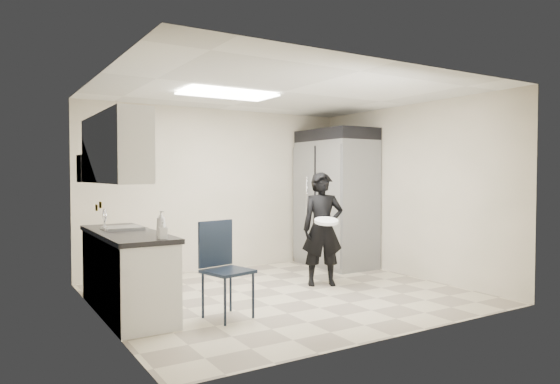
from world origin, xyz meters
TOP-DOWN VIEW (x-y plane):
  - floor at (0.00, 0.00)m, footprint 4.50×4.50m
  - ceiling at (0.00, 0.00)m, footprint 4.50×4.50m
  - back_wall at (0.00, 2.00)m, footprint 4.50×0.00m
  - left_wall at (-2.25, 0.00)m, footprint 0.00×4.00m
  - right_wall at (2.25, 0.00)m, footprint 0.00×4.00m
  - ceiling_panel at (-0.60, 0.40)m, footprint 1.20×0.60m
  - lower_counter at (-1.95, 0.20)m, footprint 0.60×1.90m
  - countertop at (-1.95, 0.20)m, footprint 0.64×1.95m
  - sink at (-1.93, 0.45)m, footprint 0.42×0.40m
  - faucet at (-2.13, 0.45)m, footprint 0.02×0.02m
  - upper_cabinets at (-2.08, 0.20)m, footprint 0.35×1.80m
  - towel_dispenser at (-2.14, 1.35)m, footprint 0.22×0.30m
  - notice_sticker_left at (-2.24, 0.10)m, footprint 0.00×0.12m
  - notice_sticker_right at (-2.24, 0.30)m, footprint 0.00×0.12m
  - commercial_fridge at (1.83, 1.27)m, footprint 0.80×1.35m
  - fridge_compressor at (1.83, 1.27)m, footprint 0.80×1.35m
  - folding_chair at (-1.08, -0.60)m, footprint 0.54×0.54m
  - man_tuxedo at (0.74, 0.17)m, footprint 0.69×0.59m
  - bucket_lid at (0.63, -0.06)m, footprint 0.43×0.43m
  - soap_bottle_a at (-1.74, -0.37)m, footprint 0.14×0.14m
  - soap_bottle_b at (-1.81, -0.65)m, footprint 0.08×0.08m

SIDE VIEW (x-z plane):
  - floor at x=0.00m, z-range 0.00..0.00m
  - lower_counter at x=-1.95m, z-range 0.00..0.86m
  - folding_chair at x=-1.08m, z-range 0.00..1.01m
  - man_tuxedo at x=0.74m, z-range 0.00..1.57m
  - sink at x=-1.93m, z-range 0.80..0.94m
  - countertop at x=-1.95m, z-range 0.86..0.91m
  - bucket_lid at x=0.63m, z-range 0.90..0.94m
  - soap_bottle_b at x=-1.81m, z-range 0.91..1.08m
  - faucet at x=-2.13m, z-range 0.90..1.14m
  - soap_bottle_a at x=-1.74m, z-range 0.91..1.17m
  - commercial_fridge at x=1.83m, z-range 0.00..2.10m
  - notice_sticker_right at x=-2.24m, z-range 1.15..1.21m
  - notice_sticker_left at x=-2.24m, z-range 1.19..1.25m
  - back_wall at x=0.00m, z-range -0.95..3.55m
  - left_wall at x=-2.25m, z-range -0.70..3.30m
  - right_wall at x=2.25m, z-range -0.70..3.30m
  - towel_dispenser at x=-2.14m, z-range 1.45..1.80m
  - upper_cabinets at x=-2.08m, z-range 1.45..2.20m
  - fridge_compressor at x=1.83m, z-range 2.10..2.30m
  - ceiling_panel at x=-0.60m, z-range 2.56..2.58m
  - ceiling at x=0.00m, z-range 2.60..2.60m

